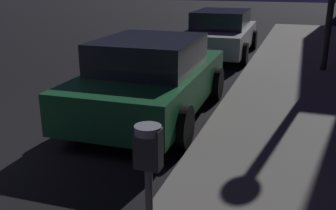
{
  "coord_description": "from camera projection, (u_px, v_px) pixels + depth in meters",
  "views": [
    {
      "loc": [
        5.35,
        -3.07,
        2.43
      ],
      "look_at": [
        4.12,
        0.52,
        1.18
      ],
      "focal_mm": 41.64,
      "sensor_mm": 36.0,
      "label": 1
    }
  ],
  "objects": [
    {
      "name": "parking_meter",
      "position": [
        148.0,
        168.0,
        2.75
      ],
      "size": [
        0.19,
        0.19,
        1.32
      ],
      "color": "#59595B",
      "rests_on": "sidewalk"
    },
    {
      "name": "car_green",
      "position": [
        152.0,
        78.0,
        7.04
      ],
      "size": [
        2.16,
        4.2,
        1.43
      ],
      "color": "#19592D",
      "rests_on": "ground"
    },
    {
      "name": "car_silver",
      "position": [
        221.0,
        33.0,
        12.64
      ],
      "size": [
        2.15,
        4.6,
        1.43
      ],
      "color": "#B7B7BF",
      "rests_on": "ground"
    }
  ]
}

